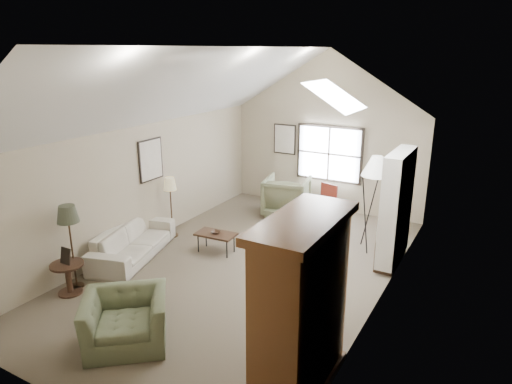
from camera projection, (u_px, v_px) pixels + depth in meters
The scene contains 18 objects.
room_shell at pixel (244, 96), 7.67m from camera, with size 5.01×8.01×4.00m.
window at pixel (329, 154), 11.44m from camera, with size 1.72×0.08×1.42m, color black.
skylight at pixel (336, 94), 7.80m from camera, with size 0.80×1.20×0.52m, color white, non-canonical shape.
wall_art at pixel (218, 149), 10.61m from camera, with size 1.97×3.71×0.88m.
armoire at pixel (301, 307), 5.28m from camera, with size 0.60×1.50×2.20m, color brown.
tv_alcove at pixel (396, 206), 8.52m from camera, with size 0.32×1.30×2.10m, color white.
media_console at pixel (391, 248), 8.78m from camera, with size 0.34×1.18×0.60m, color #382316.
tv_panel at pixel (394, 218), 8.60m from camera, with size 0.05×0.90×0.55m, color black.
sofa at pixel (133, 242), 9.02m from camera, with size 2.19×0.86×0.64m, color beige.
armchair_near at pixel (126, 320), 6.33m from camera, with size 1.12×0.98×0.73m, color #596144.
armchair_far at pixel (287, 196), 11.24m from camera, with size 1.04×1.07×0.97m, color #6D6E4D.
coffee_table at pixel (216, 243), 9.25m from camera, with size 0.80×0.45×0.41m, color #371F16.
bowl at pixel (216, 232), 9.18m from camera, with size 0.19×0.19×0.05m, color #372716.
side_table at pixel (69, 278), 7.67m from camera, with size 0.55×0.55×0.55m, color #3A2417.
side_chair at pixel (322, 211), 10.01m from camera, with size 0.45×0.45×1.14m, color maroon.
tripod_lamp at pixel (374, 203), 9.15m from camera, with size 0.58×0.58×2.01m, color silver, non-canonical shape.
dark_lamp at pixel (72, 246), 7.72m from camera, with size 0.37×0.37×1.53m, color #2C2F21, non-canonical shape.
tan_lamp at pixel (171, 207), 9.90m from camera, with size 0.27×0.27×1.37m, color tan, non-canonical shape.
Camera 1 is at (4.01, -6.70, 3.96)m, focal length 32.00 mm.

